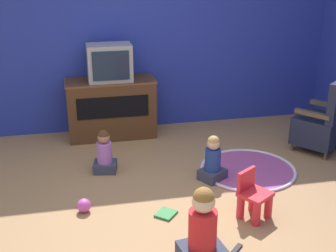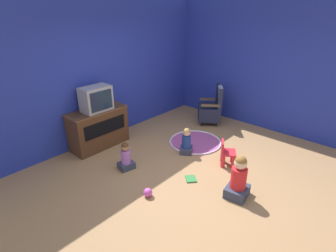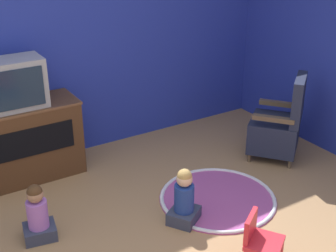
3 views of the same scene
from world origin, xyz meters
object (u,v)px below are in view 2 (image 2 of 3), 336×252
television (96,99)px  tv_cabinet (99,128)px  yellow_kid_chair (227,155)px  remote_control (241,182)px  child_watching_left (126,157)px  toy_ball (148,192)px  child_watching_right (186,142)px  child_watching_center (238,179)px  book (191,179)px  black_armchair (211,109)px

television → tv_cabinet: bearing=90.0°
yellow_kid_chair → remote_control: yellow_kid_chair is taller
yellow_kid_chair → child_watching_left: bearing=102.7°
tv_cabinet → toy_ball: 2.01m
tv_cabinet → child_watching_right: (0.97, -1.53, -0.18)m
child_watching_center → toy_ball: 1.39m
book → remote_control: size_ratio=1.84×
remote_control → child_watching_center: bearing=150.4°
black_armchair → child_watching_right: size_ratio=1.82×
child_watching_left → remote_control: 2.02m
child_watching_left → remote_control: (0.99, -1.75, -0.21)m
toy_ball → tv_cabinet: bearing=76.2°
child_watching_center → remote_control: bearing=7.1°
child_watching_left → child_watching_center: 1.96m
black_armchair → child_watching_left: 2.74m
child_watching_right → television: bearing=90.1°
tv_cabinet → television: 0.63m
black_armchair → child_watching_right: 1.65m
black_armchair → book: bearing=-12.4°
child_watching_left → child_watching_right: 1.25m
child_watching_right → child_watching_left: bearing=125.8°
black_armchair → book: (-2.24, -1.10, -0.36)m
black_armchair → tv_cabinet: bearing=-61.1°
black_armchair → child_watching_left: (-2.74, -0.02, -0.15)m
television → remote_control: bearing=-74.1°
black_armchair → book: black_armchair is taller
television → child_watching_left: size_ratio=1.11×
black_armchair → remote_control: (-1.75, -1.78, -0.36)m
yellow_kid_chair → child_watching_center: (-0.67, -0.58, 0.10)m
child_watching_left → toy_ball: (-0.28, -0.85, -0.15)m
television → black_armchair: size_ratio=0.59×
black_armchair → toy_ball: (-3.02, -0.87, -0.30)m
child_watching_left → child_watching_center: child_watching_center is taller
remote_control → child_watching_right: bearing=36.7°
book → child_watching_right: bearing=-5.5°
child_watching_left → child_watching_right: bearing=-10.8°
yellow_kid_chair → child_watching_center: 0.89m
tv_cabinet → yellow_kid_chair: bearing=-64.4°
tv_cabinet → child_watching_left: tv_cabinet is taller
television → child_watching_right: television is taller
tv_cabinet → child_watching_left: size_ratio=2.31×
child_watching_center → child_watching_right: (0.52, 1.40, -0.08)m
child_watching_right → toy_ball: bearing=162.3°
black_armchair → remote_control: black_armchair is taller
book → remote_control: (0.49, -0.68, -0.00)m
child_watching_left → child_watching_right: size_ratio=0.98×
television → book: (0.31, -2.12, -1.03)m
tv_cabinet → book: tv_cabinet is taller
child_watching_left → tv_cabinet: bearing=90.3°
black_armchair → remote_control: size_ratio=6.97×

